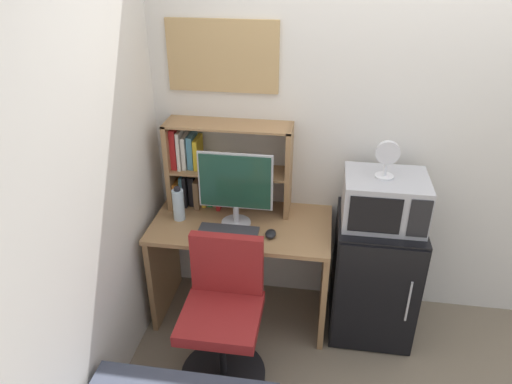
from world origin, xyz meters
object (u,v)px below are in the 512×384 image
object	(u,v)px
monitor	(235,186)
water_bottle	(178,204)
desk_fan	(387,158)
wall_corkboard	(223,56)
mini_fridge	(373,275)
hutch_bookshelf	(211,167)
keyboard	(228,231)
computer_mouse	(271,234)
desk_chair	(223,321)
microwave	(384,200)

from	to	relation	value
monitor	water_bottle	size ratio (longest dim) A/B	2.12
desk_fan	wall_corkboard	xyz separation A→B (m)	(-1.02, 0.29, 0.48)
water_bottle	mini_fridge	world-z (taller)	water_bottle
hutch_bookshelf	mini_fridge	bearing A→B (deg)	-9.64
hutch_bookshelf	monitor	bearing A→B (deg)	-46.94
hutch_bookshelf	keyboard	distance (m)	0.47
computer_mouse	desk_chair	size ratio (longest dim) A/B	0.11
microwave	desk_fan	size ratio (longest dim) A/B	2.12
hutch_bookshelf	water_bottle	bearing A→B (deg)	-127.92
desk_chair	wall_corkboard	size ratio (longest dim) A/B	1.29
desk_fan	microwave	bearing A→B (deg)	13.67
keyboard	computer_mouse	size ratio (longest dim) A/B	3.84
desk_chair	computer_mouse	bearing A→B (deg)	60.44
hutch_bookshelf	keyboard	bearing A→B (deg)	-61.87
hutch_bookshelf	monitor	size ratio (longest dim) A/B	1.66
hutch_bookshelf	water_bottle	size ratio (longest dim) A/B	3.51
monitor	wall_corkboard	size ratio (longest dim) A/B	0.71
water_bottle	desk_chair	bearing A→B (deg)	-52.67
water_bottle	microwave	size ratio (longest dim) A/B	0.47
desk_fan	water_bottle	bearing A→B (deg)	-178.78
desk_fan	computer_mouse	bearing A→B (deg)	-167.40
wall_corkboard	microwave	bearing A→B (deg)	-15.23
monitor	microwave	xyz separation A→B (m)	(0.91, 0.04, -0.04)
monitor	desk_fan	xyz separation A→B (m)	(0.89, 0.03, 0.23)
mini_fridge	wall_corkboard	bearing A→B (deg)	164.62
desk_fan	desk_chair	xyz separation A→B (m)	(-0.88, -0.54, -0.87)
keyboard	wall_corkboard	size ratio (longest dim) A/B	0.54
hutch_bookshelf	mini_fridge	world-z (taller)	hutch_bookshelf
hutch_bookshelf	desk_fan	size ratio (longest dim) A/B	3.53
keyboard	desk_chair	bearing A→B (deg)	-83.98
wall_corkboard	computer_mouse	bearing A→B (deg)	-49.84
desk_chair	keyboard	bearing A→B (deg)	96.02
monitor	wall_corkboard	bearing A→B (deg)	111.62
keyboard	monitor	bearing A→B (deg)	76.01
water_bottle	wall_corkboard	xyz separation A→B (m)	(0.25, 0.31, 0.88)
keyboard	wall_corkboard	world-z (taller)	wall_corkboard
keyboard	desk_fan	xyz separation A→B (m)	(0.92, 0.15, 0.50)
monitor	computer_mouse	xyz separation A→B (m)	(0.24, -0.11, -0.26)
mini_fridge	desk_fan	xyz separation A→B (m)	(-0.02, -0.00, 0.85)
desk_fan	hutch_bookshelf	bearing A→B (deg)	170.07
hutch_bookshelf	computer_mouse	xyz separation A→B (m)	(0.45, -0.34, -0.27)
desk_chair	water_bottle	bearing A→B (deg)	127.33
monitor	keyboard	distance (m)	0.29
computer_mouse	desk_chair	xyz separation A→B (m)	(-0.23, -0.40, -0.38)
desk_fan	mini_fridge	bearing A→B (deg)	5.72
monitor	keyboard	xyz separation A→B (m)	(-0.03, -0.11, -0.27)
monitor	computer_mouse	size ratio (longest dim) A/B	5.03
wall_corkboard	keyboard	bearing A→B (deg)	-77.25
monitor	desk_chair	world-z (taller)	monitor
mini_fridge	monitor	bearing A→B (deg)	-177.90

